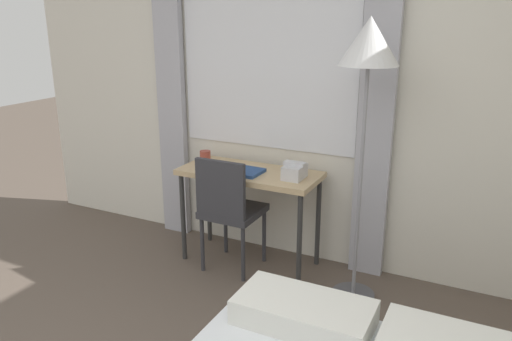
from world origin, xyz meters
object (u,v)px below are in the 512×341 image
Objects in this scene: desk_chair at (229,206)px; telephone at (295,171)px; standing_lamp at (368,63)px; mug at (205,157)px; desk at (250,181)px; book at (245,171)px.

telephone is at bearing 21.25° from desk_chair.
standing_lamp is 1.50m from mug.
standing_lamp reaches higher than desk.
standing_lamp is 7.68× the size of book.
book is 0.42m from mug.
desk_chair is at bearing -112.40° from desk.
desk_chair is 0.28m from book.
desk is at bearing 89.38° from book.
mug is at bearing 145.91° from desk_chair.
book is at bearing 174.52° from standing_lamp.
desk is at bearing 170.31° from standing_lamp.
mug is at bearing 171.46° from standing_lamp.
telephone is 0.37m from book.
telephone is at bearing -2.78° from desk.
telephone is at bearing 7.34° from book.
desk is at bearing -6.10° from mug.
telephone is (0.36, -0.02, 0.13)m from desk.
desk_chair is 3.70× the size of book.
desk_chair is 1.41m from standing_lamp.
standing_lamp reaches higher than telephone.
desk is 0.43m from mug.
book is (0.07, 0.12, 0.24)m from desk_chair.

